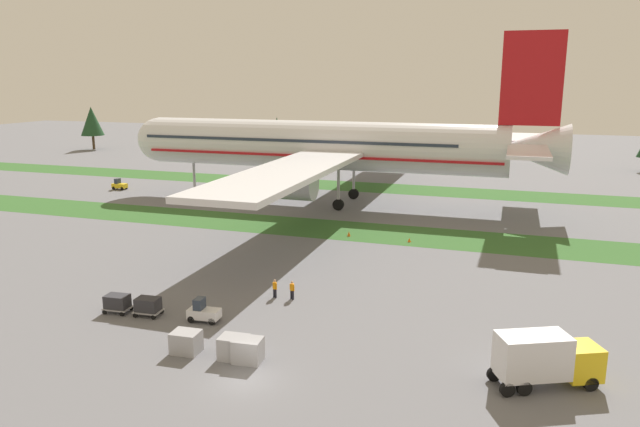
# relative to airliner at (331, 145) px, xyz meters

# --- Properties ---
(ground_plane) EXTENTS (400.00, 400.00, 0.00)m
(ground_plane) POSITION_rel_airliner_xyz_m (11.65, -56.49, -9.31)
(ground_plane) COLOR slate
(grass_strip_near) EXTENTS (320.00, 10.06, 0.01)m
(grass_strip_near) POSITION_rel_airliner_xyz_m (11.65, -16.07, -9.30)
(grass_strip_near) COLOR #336028
(grass_strip_near) RESTS_ON ground
(grass_strip_far) EXTENTS (320.00, 10.06, 0.01)m
(grass_strip_far) POSITION_rel_airliner_xyz_m (11.65, 16.05, -9.30)
(grass_strip_far) COLOR #336028
(grass_strip_far) RESTS_ON ground
(airliner) EXTENTS (69.31, 85.19, 25.94)m
(airliner) POSITION_rel_airliner_xyz_m (0.00, 0.00, 0.00)
(airliner) COLOR silver
(airliner) RESTS_ON ground
(baggage_tug) EXTENTS (2.69, 1.49, 1.97)m
(baggage_tug) POSITION_rel_airliner_xyz_m (4.15, -48.72, -8.49)
(baggage_tug) COLOR silver
(baggage_tug) RESTS_ON ground
(cargo_dolly_lead) EXTENTS (2.30, 1.66, 1.55)m
(cargo_dolly_lead) POSITION_rel_airliner_xyz_m (-0.86, -49.09, -8.39)
(cargo_dolly_lead) COLOR #A3A3A8
(cargo_dolly_lead) RESTS_ON ground
(cargo_dolly_second) EXTENTS (2.30, 1.66, 1.55)m
(cargo_dolly_second) POSITION_rel_airliner_xyz_m (-3.75, -49.30, -8.39)
(cargo_dolly_second) COLOR #A3A3A8
(cargo_dolly_second) RESTS_ON ground
(catering_truck) EXTENTS (7.27, 5.08, 3.58)m
(catering_truck) POSITION_rel_airliner_xyz_m (30.33, -51.14, -7.35)
(catering_truck) COLOR yellow
(catering_truck) RESTS_ON ground
(pushback_tractor) EXTENTS (2.61, 1.32, 1.97)m
(pushback_tractor) POSITION_rel_airliner_xyz_m (-39.91, -0.23, -8.49)
(pushback_tractor) COLOR yellow
(pushback_tractor) RESTS_ON ground
(ground_crew_marshaller) EXTENTS (0.53, 0.36, 1.74)m
(ground_crew_marshaller) POSITION_rel_airliner_xyz_m (9.29, -41.75, -8.36)
(ground_crew_marshaller) COLOR black
(ground_crew_marshaller) RESTS_ON ground
(ground_crew_loader) EXTENTS (0.51, 0.36, 1.74)m
(ground_crew_loader) POSITION_rel_airliner_xyz_m (7.65, -41.87, -8.36)
(ground_crew_loader) COLOR black
(ground_crew_loader) RESTS_ON ground
(uld_container_0) EXTENTS (2.08, 1.70, 1.60)m
(uld_container_0) POSITION_rel_airliner_xyz_m (5.79, -54.17, -8.50)
(uld_container_0) COLOR #A3A3A8
(uld_container_0) RESTS_ON ground
(uld_container_1) EXTENTS (2.10, 1.72, 1.66)m
(uld_container_1) POSITION_rel_airliner_xyz_m (9.52, -53.95, -8.48)
(uld_container_1) COLOR #A3A3A8
(uld_container_1) RESTS_ON ground
(uld_container_2) EXTENTS (2.13, 1.76, 1.70)m
(uld_container_2) POSITION_rel_airliner_xyz_m (10.66, -54.06, -8.46)
(uld_container_2) COLOR #A3A3A8
(uld_container_2) RESTS_ON ground
(taxiway_marker_0) EXTENTS (0.44, 0.44, 0.50)m
(taxiway_marker_0) POSITION_rel_airliner_xyz_m (15.98, -19.11, -9.06)
(taxiway_marker_0) COLOR orange
(taxiway_marker_0) RESTS_ON ground
(taxiway_marker_1) EXTENTS (0.44, 0.44, 0.62)m
(taxiway_marker_1) POSITION_rel_airliner_xyz_m (8.21, -18.78, -9.00)
(taxiway_marker_1) COLOR orange
(taxiway_marker_1) RESTS_ON ground
(distant_tree_line) EXTENTS (197.56, 10.75, 11.92)m
(distant_tree_line) POSITION_rel_airliner_xyz_m (-2.73, 51.25, -2.61)
(distant_tree_line) COLOR #4C3823
(distant_tree_line) RESTS_ON ground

